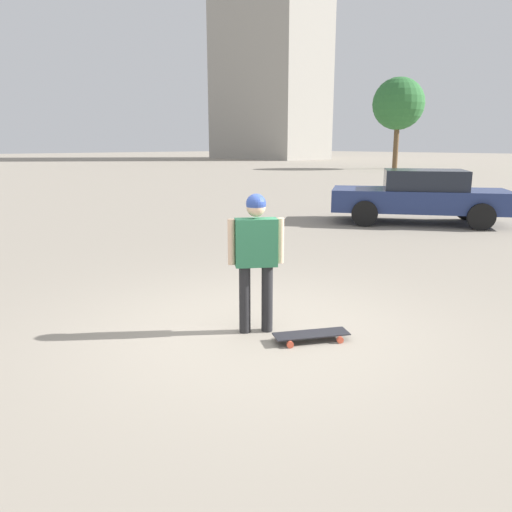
# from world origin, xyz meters

# --- Properties ---
(ground_plane) EXTENTS (220.00, 220.00, 0.00)m
(ground_plane) POSITION_xyz_m (0.00, 0.00, 0.00)
(ground_plane) COLOR gray
(person) EXTENTS (0.53, 0.43, 1.57)m
(person) POSITION_xyz_m (0.00, 0.00, 0.95)
(person) COLOR #262628
(person) RESTS_ON ground_plane
(skateboard) EXTENTS (0.83, 0.61, 0.09)m
(skateboard) POSITION_xyz_m (-0.25, 0.61, 0.07)
(skateboard) COLOR #232328
(skateboard) RESTS_ON ground_plane
(car_parked_near) EXTENTS (4.09, 4.70, 1.42)m
(car_parked_near) POSITION_xyz_m (-8.59, -2.93, 0.74)
(car_parked_near) COLOR navy
(car_parked_near) RESTS_ON ground_plane
(building_block_distant) EXTENTS (8.56, 15.92, 34.21)m
(building_block_distant) POSITION_xyz_m (-45.70, -47.67, 17.11)
(building_block_distant) COLOR #9E998E
(building_block_distant) RESTS_ON ground_plane
(tree_distant) EXTENTS (4.23, 4.23, 7.42)m
(tree_distant) POSITION_xyz_m (-33.90, -19.77, 5.27)
(tree_distant) COLOR brown
(tree_distant) RESTS_ON ground_plane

